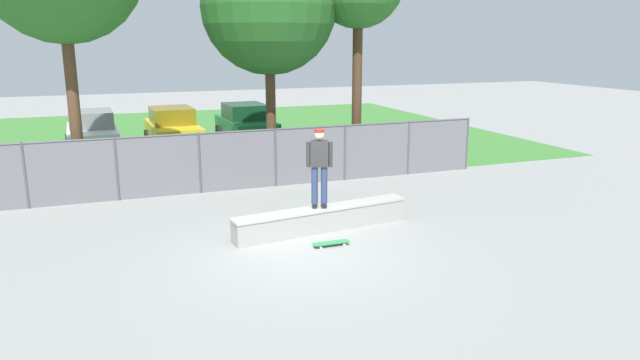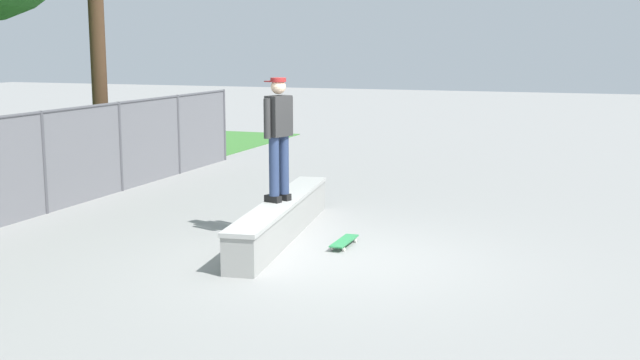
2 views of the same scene
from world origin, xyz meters
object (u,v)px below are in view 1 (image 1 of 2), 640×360
Objects in this scene: skateboard at (331,243)px; car_green at (246,123)px; car_yellow at (173,128)px; car_white at (92,132)px; tree_near_right at (269,7)px; concrete_ledge at (322,219)px; skateboarder at (319,164)px.

car_green is at bearing 84.07° from skateboard.
car_white is at bearing -179.68° from car_yellow.
skateboard is 0.11× the size of tree_near_right.
skateboard is 0.19× the size of car_green.
car_yellow is 3.15m from car_green.
car_green is (1.21, 12.47, 0.55)m from concrete_ledge.
concrete_ledge is at bearing -4.43° from skateboarder.
tree_near_right reaches higher than car_green.
car_yellow is at bearing -174.19° from car_green.
skateboarder is 0.43× the size of car_white.
car_yellow is (3.10, 0.02, 0.00)m from car_white.
skateboard is 0.19× the size of car_white.
skateboarder is at bearing -95.84° from car_green.
tree_near_right is 1.77× the size of car_white.
skateboard is (-0.20, -1.07, -0.21)m from concrete_ledge.
skateboarder is 0.43× the size of car_green.
tree_near_right reaches higher than concrete_ledge.
car_green is at bearing 84.47° from concrete_ledge.
car_white and car_yellow have the same top height.
skateboard is 8.98m from tree_near_right.
skateboard is (-0.13, -1.07, -1.53)m from skateboarder.
skateboarder reaches higher than car_yellow.
concrete_ledge is 1.31m from skateboarder.
car_yellow is at bearing 112.41° from tree_near_right.
tree_near_right reaches higher than car_white.
concrete_ledge is 5.54× the size of skateboard.
concrete_ledge is 8.00m from tree_near_right.
concrete_ledge is 1.04× the size of car_yellow.
tree_near_right reaches higher than car_yellow.
skateboarder is at bearing -95.76° from tree_near_right.
skateboarder is 0.24× the size of tree_near_right.
concrete_ledge is at bearing -95.13° from tree_near_right.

